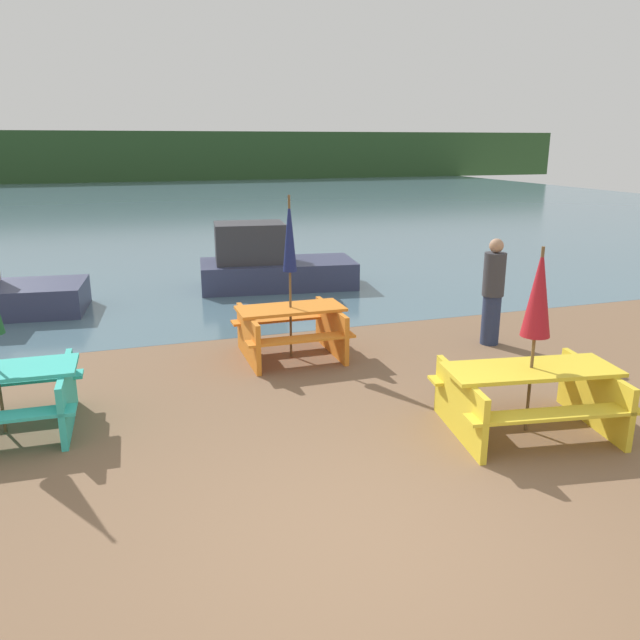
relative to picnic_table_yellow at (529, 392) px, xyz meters
The scene contains 10 objects.
ground_plane 2.86m from the picnic_table_yellow, 151.06° to the right, with size 60.00×60.00×0.00m, color brown.
water 29.54m from the picnic_table_yellow, 94.80° to the left, with size 60.00×50.00×0.00m.
far_treeline 49.52m from the picnic_table_yellow, 92.86° to the left, with size 80.00×1.60×4.00m.
picnic_table_yellow is the anchor object (origin of this frame).
picnic_table_teal 5.88m from the picnic_table_yellow, 162.42° to the left, with size 1.69×1.42×0.75m.
picnic_table_orange 3.76m from the picnic_table_yellow, 119.48° to the left, with size 1.58×1.38×0.77m.
umbrella_navy 4.00m from the picnic_table_yellow, 119.48° to the left, with size 0.21×0.21×2.42m.
umbrella_crimson 1.13m from the picnic_table_yellow, 26.57° to the right, with size 0.32×0.32×2.10m.
boat 8.03m from the picnic_table_yellow, 97.46° to the left, with size 3.56×1.95×1.45m.
person 3.20m from the picnic_table_yellow, 64.51° to the left, with size 0.34×0.34×1.71m.
Camera 1 is at (-1.76, -4.05, 3.15)m, focal length 35.00 mm.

